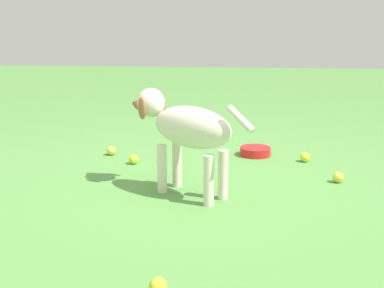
{
  "coord_description": "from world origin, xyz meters",
  "views": [
    {
      "loc": [
        0.3,
        -2.85,
        0.99
      ],
      "look_at": [
        0.04,
        -0.1,
        0.3
      ],
      "focal_mm": 48.71,
      "sensor_mm": 36.0,
      "label": 1
    }
  ],
  "objects_px": {
    "tennis_ball_0": "(134,159)",
    "tennis_ball_2": "(111,151)",
    "tennis_ball_3": "(158,286)",
    "water_bowl": "(255,151)",
    "dog": "(185,128)",
    "tennis_ball_4": "(305,157)",
    "tennis_ball_1": "(338,177)"
  },
  "relations": [
    {
      "from": "dog",
      "to": "tennis_ball_3",
      "type": "xyz_separation_m",
      "value": [
        0.02,
        -1.1,
        -0.35
      ]
    },
    {
      "from": "tennis_ball_3",
      "to": "tennis_ball_4",
      "type": "bearing_deg",
      "value": 68.13
    },
    {
      "from": "dog",
      "to": "tennis_ball_2",
      "type": "relative_size",
      "value": 11.06
    },
    {
      "from": "tennis_ball_1",
      "to": "dog",
      "type": "bearing_deg",
      "value": -162.52
    },
    {
      "from": "tennis_ball_2",
      "to": "tennis_ball_0",
      "type": "bearing_deg",
      "value": -45.52
    },
    {
      "from": "dog",
      "to": "tennis_ball_4",
      "type": "relative_size",
      "value": 11.06
    },
    {
      "from": "water_bowl",
      "to": "tennis_ball_2",
      "type": "bearing_deg",
      "value": -174.84
    },
    {
      "from": "dog",
      "to": "tennis_ball_0",
      "type": "bearing_deg",
      "value": -19.18
    },
    {
      "from": "tennis_ball_4",
      "to": "water_bowl",
      "type": "relative_size",
      "value": 0.3
    },
    {
      "from": "tennis_ball_3",
      "to": "tennis_ball_0",
      "type": "bearing_deg",
      "value": 104.7
    },
    {
      "from": "tennis_ball_0",
      "to": "tennis_ball_2",
      "type": "xyz_separation_m",
      "value": [
        -0.21,
        0.21,
        0.0
      ]
    },
    {
      "from": "tennis_ball_3",
      "to": "tennis_ball_1",
      "type": "bearing_deg",
      "value": 57.55
    },
    {
      "from": "tennis_ball_1",
      "to": "water_bowl",
      "type": "distance_m",
      "value": 0.75
    },
    {
      "from": "tennis_ball_0",
      "to": "tennis_ball_1",
      "type": "xyz_separation_m",
      "value": [
        1.31,
        -0.27,
        0.0
      ]
    },
    {
      "from": "tennis_ball_1",
      "to": "water_bowl",
      "type": "height_order",
      "value": "tennis_ball_1"
    },
    {
      "from": "dog",
      "to": "tennis_ball_4",
      "type": "bearing_deg",
      "value": -101.96
    },
    {
      "from": "tennis_ball_2",
      "to": "tennis_ball_3",
      "type": "xyz_separation_m",
      "value": [
        0.64,
        -1.86,
        0.0
      ]
    },
    {
      "from": "water_bowl",
      "to": "dog",
      "type": "bearing_deg",
      "value": -115.71
    },
    {
      "from": "tennis_ball_1",
      "to": "tennis_ball_2",
      "type": "height_order",
      "value": "same"
    },
    {
      "from": "tennis_ball_0",
      "to": "tennis_ball_3",
      "type": "distance_m",
      "value": 1.71
    },
    {
      "from": "tennis_ball_2",
      "to": "water_bowl",
      "type": "relative_size",
      "value": 0.3
    },
    {
      "from": "tennis_ball_0",
      "to": "tennis_ball_1",
      "type": "bearing_deg",
      "value": -11.77
    },
    {
      "from": "tennis_ball_3",
      "to": "water_bowl",
      "type": "bearing_deg",
      "value": 78.64
    },
    {
      "from": "dog",
      "to": "water_bowl",
      "type": "xyz_separation_m",
      "value": [
        0.41,
        0.86,
        -0.35
      ]
    },
    {
      "from": "dog",
      "to": "tennis_ball_0",
      "type": "height_order",
      "value": "dog"
    },
    {
      "from": "tennis_ball_2",
      "to": "tennis_ball_3",
      "type": "relative_size",
      "value": 1.0
    },
    {
      "from": "tennis_ball_3",
      "to": "water_bowl",
      "type": "height_order",
      "value": "tennis_ball_3"
    },
    {
      "from": "tennis_ball_2",
      "to": "tennis_ball_4",
      "type": "distance_m",
      "value": 1.37
    },
    {
      "from": "dog",
      "to": "water_bowl",
      "type": "bearing_deg",
      "value": -81.5
    },
    {
      "from": "tennis_ball_0",
      "to": "tennis_ball_2",
      "type": "distance_m",
      "value": 0.29
    },
    {
      "from": "tennis_ball_2",
      "to": "water_bowl",
      "type": "xyz_separation_m",
      "value": [
        1.03,
        0.09,
        -0.0
      ]
    },
    {
      "from": "tennis_ball_1",
      "to": "water_bowl",
      "type": "relative_size",
      "value": 0.3
    }
  ]
}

